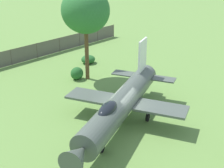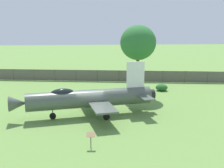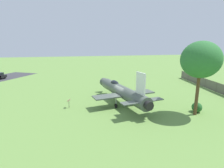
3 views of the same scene
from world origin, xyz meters
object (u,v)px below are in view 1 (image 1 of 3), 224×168
shrub_by_tree (88,59)px  display_jet (120,105)px  shade_tree (85,11)px  shrub_near_fence (77,73)px

shrub_by_tree → display_jet: bearing=-44.7°
shade_tree → shrub_by_tree: 7.64m
shrub_near_fence → shrub_by_tree: shrub_near_fence is taller
shade_tree → shrub_near_fence: 5.99m
shrub_near_fence → shade_tree: bearing=42.1°
display_jet → shrub_by_tree: 14.23m
display_jet → shrub_near_fence: display_jet is taller
shade_tree → shrub_near_fence: size_ratio=6.65×
shrub_near_fence → shrub_by_tree: bearing=113.5°
shade_tree → display_jet: bearing=-40.0°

